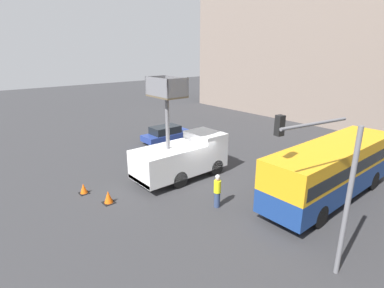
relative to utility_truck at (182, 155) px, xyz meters
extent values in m
plane|color=#333335|center=(0.88, 0.54, -1.56)|extent=(120.00, 120.00, 0.00)
cube|color=gray|center=(0.88, 25.05, 6.12)|extent=(44.00, 10.00, 15.36)
cube|color=white|center=(0.00, 2.05, 0.06)|extent=(2.53, 1.88, 2.27)
cube|color=white|center=(0.00, -1.08, -0.19)|extent=(2.53, 4.38, 1.78)
cube|color=red|center=(0.00, -3.23, -0.93)|extent=(2.48, 0.10, 0.24)
cylinder|color=black|center=(-1.12, 2.05, -1.03)|extent=(0.30, 1.06, 1.06)
cylinder|color=black|center=(1.12, 2.05, -1.03)|extent=(0.30, 1.06, 1.06)
cylinder|color=black|center=(-1.12, -1.08, -1.03)|extent=(0.30, 1.06, 1.06)
cylinder|color=black|center=(1.12, -1.08, -1.03)|extent=(0.30, 1.06, 1.06)
cylinder|color=slate|center=(0.00, -1.08, 2.30)|extent=(0.24, 0.24, 3.21)
cube|color=brown|center=(0.00, -1.08, 3.95)|extent=(2.25, 1.50, 0.10)
cube|color=slate|center=(-1.08, -1.08, 4.53)|extent=(0.08, 1.50, 1.05)
cube|color=slate|center=(1.08, -1.08, 4.53)|extent=(0.08, 1.50, 1.05)
cube|color=slate|center=(0.00, -0.38, 4.53)|extent=(2.25, 0.08, 1.05)
cube|color=slate|center=(0.00, -1.79, 4.53)|extent=(2.25, 0.08, 1.05)
cube|color=navy|center=(7.65, 4.61, -0.46)|extent=(2.56, 10.26, 1.23)
cube|color=orange|center=(7.65, 4.61, 0.91)|extent=(2.56, 10.26, 1.50)
cube|color=black|center=(7.65, 4.61, 0.68)|extent=(2.58, 9.85, 0.66)
cylinder|color=black|center=(6.52, 7.79, -0.99)|extent=(0.30, 1.14, 1.14)
cylinder|color=black|center=(8.79, 7.79, -0.99)|extent=(0.30, 1.14, 1.14)
cylinder|color=black|center=(6.52, 1.43, -0.99)|extent=(0.30, 1.14, 1.14)
cylinder|color=black|center=(8.79, 1.43, -0.99)|extent=(0.30, 1.14, 1.14)
cylinder|color=slate|center=(10.80, -1.00, 1.32)|extent=(0.18, 0.18, 5.75)
cylinder|color=slate|center=(9.06, -0.68, 3.89)|extent=(0.77, 3.49, 0.13)
cube|color=black|center=(7.33, -0.36, 3.44)|extent=(0.37, 0.37, 0.90)
sphere|color=red|center=(7.33, -0.36, 3.69)|extent=(0.20, 0.20, 0.20)
cylinder|color=navy|center=(-2.04, -2.43, -1.15)|extent=(0.32, 0.32, 0.82)
cylinder|color=yellow|center=(-2.04, -2.43, -0.41)|extent=(0.38, 0.38, 0.65)
sphere|color=tan|center=(-2.04, -2.43, 0.02)|extent=(0.22, 0.22, 0.22)
sphere|color=white|center=(-2.04, -2.43, 0.12)|extent=(0.23, 0.23, 0.23)
cylinder|color=navy|center=(4.30, -0.98, -1.13)|extent=(0.32, 0.32, 0.86)
cylinder|color=yellow|center=(4.30, -0.98, -0.36)|extent=(0.38, 0.38, 0.68)
sphere|color=tan|center=(4.30, -0.98, 0.10)|extent=(0.23, 0.23, 0.23)
sphere|color=white|center=(4.30, -0.98, 0.20)|extent=(0.24, 0.24, 0.24)
cube|color=black|center=(0.15, -5.28, -1.54)|extent=(0.62, 0.62, 0.03)
cone|color=#F25B0F|center=(0.15, -5.28, -1.20)|extent=(0.50, 0.50, 0.71)
cube|color=black|center=(-1.88, -5.90, -1.54)|extent=(0.54, 0.54, 0.03)
cone|color=#F25B0F|center=(-1.88, -5.90, -1.25)|extent=(0.44, 0.44, 0.62)
cube|color=navy|center=(-7.33, 4.02, -1.02)|extent=(1.83, 4.70, 0.54)
cube|color=black|center=(-7.33, 3.78, -0.41)|extent=(1.61, 2.59, 0.66)
cylinder|color=black|center=(-8.13, 5.48, -1.24)|extent=(0.22, 0.64, 0.64)
cylinder|color=black|center=(-6.54, 5.48, -1.24)|extent=(0.22, 0.64, 0.64)
cylinder|color=black|center=(-8.13, 2.56, -1.24)|extent=(0.22, 0.64, 0.64)
cylinder|color=black|center=(-6.54, 2.56, -1.24)|extent=(0.22, 0.64, 0.64)
camera|label=1|loc=(14.51, -11.25, 6.55)|focal=28.00mm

